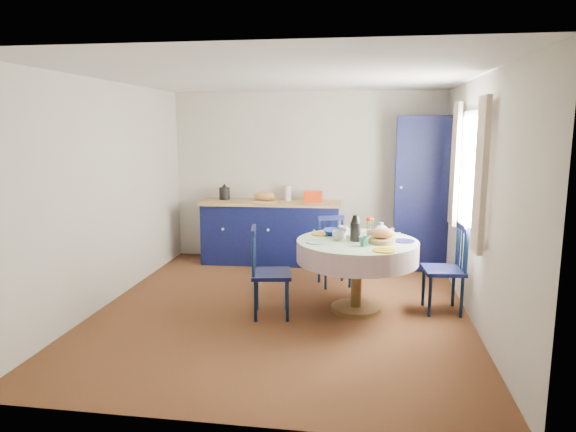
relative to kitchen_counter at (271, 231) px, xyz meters
name	(u,v)px	position (x,y,z in m)	size (l,w,h in m)	color
floor	(283,309)	(0.49, -1.96, -0.47)	(4.50, 4.50, 0.00)	black
ceiling	(282,76)	(0.49, -1.96, 2.03)	(4.50, 4.50, 0.00)	white
wall_back	(306,177)	(0.49, 0.29, 0.78)	(4.00, 0.02, 2.50)	beige
wall_left	(107,194)	(-1.51, -1.96, 0.78)	(0.02, 4.50, 2.50)	beige
wall_right	(478,201)	(2.49, -1.96, 0.78)	(0.02, 4.50, 2.50)	beige
window	(469,172)	(2.44, -1.66, 1.05)	(0.10, 1.74, 1.45)	white
kitchen_counter	(271,231)	(0.00, 0.00, 0.00)	(2.07, 0.72, 1.15)	black
pantry_cabinet	(422,193)	(2.15, 0.04, 0.60)	(0.77, 0.57, 2.14)	black
dining_table	(358,252)	(1.29, -1.88, 0.19)	(1.30, 1.30, 1.07)	brown
chair_left	(267,272)	(0.36, -2.17, 0.02)	(0.48, 0.49, 0.96)	black
chair_far	(333,251)	(0.98, -0.96, -0.03)	(0.50, 0.48, 0.87)	black
chair_right	(447,268)	(2.25, -1.76, 0.02)	(0.45, 0.47, 0.97)	black
mug_a	(338,235)	(1.08, -1.88, 0.37)	(0.13, 0.13, 0.10)	silver
mug_b	(364,241)	(1.36, -2.14, 0.37)	(0.11, 0.11, 0.10)	#256A5A
mug_c	(388,232)	(1.62, -1.61, 0.36)	(0.11, 0.11, 0.09)	black
mug_d	(344,230)	(1.13, -1.56, 0.36)	(0.10, 0.10, 0.09)	silver
cobalt_bowl	(335,232)	(1.03, -1.65, 0.35)	(0.27, 0.27, 0.07)	navy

